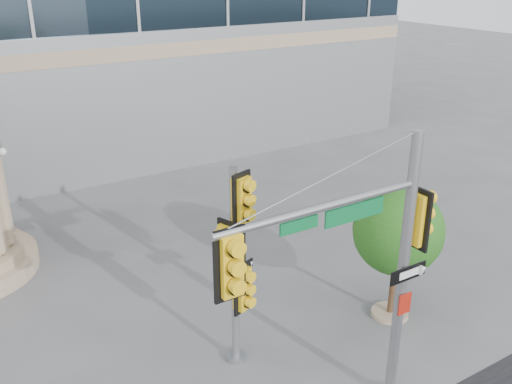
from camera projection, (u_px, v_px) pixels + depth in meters
ground at (305, 375)px, 12.80m from camera, size 120.00×120.00×0.00m
main_signal_pole at (364, 259)px, 10.27m from camera, size 4.57×0.55×5.88m
secondary_signal_pole at (237, 255)px, 12.15m from camera, size 0.89×0.64×4.77m
street_tree at (399, 234)px, 14.11m from camera, size 2.30×2.24×3.58m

